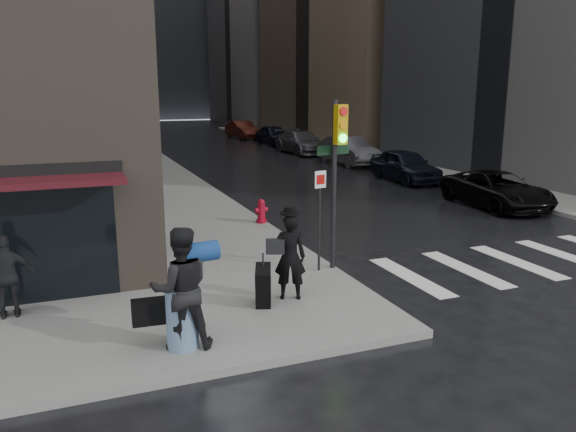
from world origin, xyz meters
The scene contains 17 objects.
ground centered at (0.00, 0.00, 0.00)m, with size 140.00×140.00×0.00m, color black.
sidewalk_left centered at (0.00, 27.00, 0.07)m, with size 4.00×50.00×0.15m, color slate.
sidewalk_right centered at (13.50, 27.00, 0.07)m, with size 3.00×50.00×0.15m, color slate.
crosswalk centered at (7.50, 1.00, 0.00)m, with size 8.50×3.00×0.01m.
bldg_right_far centered at (26.00, 58.00, 12.50)m, with size 22.00×20.00×25.00m, color slate.
bldg_distant centered at (6.00, 78.00, 16.00)m, with size 40.00×12.00×32.00m, color slate.
man_overcoat centered at (0.07, 0.34, 0.97)m, with size 1.27×0.88×1.95m.
man_jeans centered at (-2.27, -1.04, 1.18)m, with size 1.46×0.84×2.05m.
man_greycoat centered at (-5.02, 1.40, 0.95)m, with size 0.97×0.47×1.60m.
traffic_light centered at (1.88, 1.81, 2.69)m, with size 0.98×0.52×3.94m.
fire_hydrant centered at (1.80, 6.90, 0.49)m, with size 0.43×0.33×0.76m.
parked_car_0 centered at (11.00, 6.66, 0.66)m, with size 2.20×4.76×1.32m, color black.
parked_car_1 centered at (11.14, 13.06, 0.76)m, with size 1.81×4.49×1.53m, color black.
parked_car_2 centered at (11.43, 19.46, 0.81)m, with size 1.71×4.90×1.62m, color #454449.
parked_car_3 centered at (11.12, 25.86, 0.77)m, with size 2.16×5.31×1.54m, color #404045.
parked_car_4 centered at (11.46, 32.26, 0.77)m, with size 1.82×4.52×1.54m, color black.
parked_car_5 centered at (10.76, 38.66, 0.78)m, with size 1.64×4.71×1.55m, color #3E140C.
Camera 1 is at (-3.78, -9.67, 4.33)m, focal length 35.00 mm.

